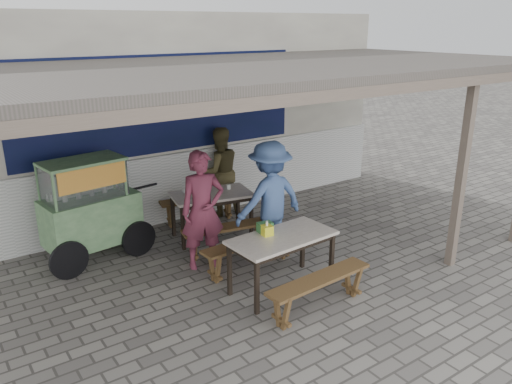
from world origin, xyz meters
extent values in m
plane|color=slate|center=(0.00, 0.00, 0.00)|extent=(60.00, 60.00, 0.00)
cube|color=silver|center=(0.00, 3.60, 1.75)|extent=(9.00, 1.20, 3.50)
cube|color=white|center=(0.00, 2.97, 0.60)|extent=(9.00, 0.10, 1.20)
cube|color=#0E1144|center=(-0.20, 2.98, 2.05)|extent=(5.00, 0.03, 1.60)
cube|color=#4F4844|center=(0.00, 1.00, 2.75)|extent=(9.00, 4.20, 0.12)
cube|color=#6D5E52|center=(0.00, -1.05, 2.65)|extent=(9.00, 0.12, 0.12)
cube|color=#6D5E52|center=(2.35, -0.90, 1.35)|extent=(0.11, 0.11, 2.70)
cube|color=beige|center=(0.02, 1.91, 0.73)|extent=(1.36, 0.93, 0.04)
cube|color=black|center=(0.02, 1.91, 0.67)|extent=(1.25, 0.81, 0.06)
cube|color=black|center=(-0.59, 1.74, 0.35)|extent=(0.05, 0.05, 0.71)
cube|color=black|center=(0.52, 1.52, 0.35)|extent=(0.05, 0.05, 0.71)
cube|color=black|center=(-0.48, 2.31, 0.35)|extent=(0.05, 0.05, 0.71)
cube|color=black|center=(0.63, 2.09, 0.35)|extent=(0.05, 0.05, 0.71)
cube|color=brown|center=(-0.11, 1.24, 0.43)|extent=(1.38, 0.54, 0.04)
cube|color=brown|center=(-0.63, 1.34, 0.21)|extent=(0.10, 0.28, 0.41)
cube|color=brown|center=(0.40, 1.14, 0.21)|extent=(0.10, 0.28, 0.41)
cube|color=brown|center=(0.15, 2.59, 0.43)|extent=(1.38, 0.54, 0.04)
cube|color=brown|center=(-0.36, 2.69, 0.21)|extent=(0.10, 0.28, 0.41)
cube|color=brown|center=(0.67, 2.49, 0.21)|extent=(0.10, 0.28, 0.41)
cube|color=beige|center=(-0.08, -0.06, 0.73)|extent=(1.41, 0.75, 0.04)
cube|color=black|center=(-0.08, -0.06, 0.67)|extent=(1.31, 0.65, 0.06)
cube|color=black|center=(-0.70, -0.38, 0.35)|extent=(0.05, 0.05, 0.71)
cube|color=black|center=(0.56, -0.31, 0.35)|extent=(0.05, 0.05, 0.71)
cube|color=black|center=(-0.73, 0.18, 0.35)|extent=(0.05, 0.05, 0.71)
cube|color=black|center=(0.53, 0.25, 0.35)|extent=(0.05, 0.05, 0.71)
cube|color=brown|center=(-0.05, -0.75, 0.43)|extent=(1.49, 0.36, 0.04)
cube|color=brown|center=(-0.64, -0.78, 0.21)|extent=(0.06, 0.28, 0.41)
cube|color=brown|center=(0.54, -0.72, 0.21)|extent=(0.06, 0.28, 0.41)
cube|color=brown|center=(-0.12, 0.62, 0.43)|extent=(1.49, 0.36, 0.04)
cube|color=brown|center=(-0.71, 0.59, 0.21)|extent=(0.06, 0.28, 0.41)
cube|color=brown|center=(0.47, 0.65, 0.21)|extent=(0.06, 0.28, 0.41)
cube|color=#78A46D|center=(-1.80, 2.23, 0.63)|extent=(1.38, 0.85, 0.68)
cube|color=#78A46D|center=(-1.80, 2.23, 0.27)|extent=(1.33, 0.80, 0.05)
cylinder|color=black|center=(-2.28, 1.79, 0.27)|extent=(0.54, 0.12, 0.54)
cylinder|color=black|center=(-1.22, 1.94, 0.27)|extent=(0.54, 0.12, 0.54)
cube|color=silver|center=(-1.85, 2.22, 1.23)|extent=(1.13, 0.72, 0.53)
cube|color=#78A46D|center=(-1.85, 2.22, 1.50)|extent=(1.18, 0.76, 0.04)
cube|color=#C8482F|center=(-1.81, 1.92, 1.32)|extent=(0.96, 0.15, 0.31)
cylinder|color=black|center=(-1.04, 2.33, 0.92)|extent=(0.68, 0.13, 0.04)
imported|color=maroon|center=(-0.59, 1.09, 0.85)|extent=(0.70, 0.54, 1.69)
imported|color=#4C4427|center=(0.67, 2.75, 0.80)|extent=(0.88, 0.74, 1.60)
imported|color=#4868A5|center=(0.43, 0.90, 0.87)|extent=(1.12, 0.65, 1.73)
cube|color=yellow|center=(-0.23, 0.07, 0.81)|extent=(0.14, 0.14, 0.13)
cube|color=#327137|center=(-0.19, 0.17, 0.81)|extent=(0.21, 0.15, 0.13)
cylinder|color=white|center=(0.36, 1.94, 0.79)|extent=(0.07, 0.07, 0.08)
imported|color=white|center=(-0.29, 2.10, 0.77)|extent=(0.20, 0.20, 0.05)
camera|label=1|loc=(-3.68, -4.65, 3.30)|focal=35.00mm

